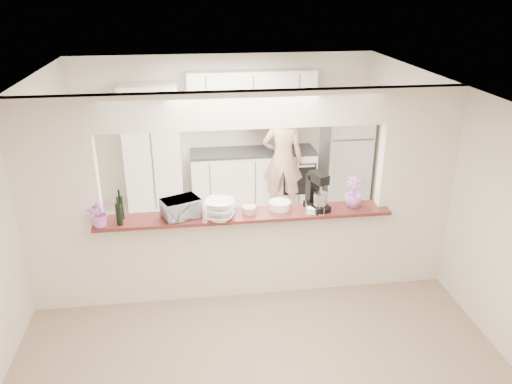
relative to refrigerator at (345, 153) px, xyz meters
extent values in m
plane|color=gray|center=(-2.05, -2.65, -0.85)|extent=(6.00, 6.00, 0.00)
cube|color=beige|center=(-2.05, -1.10, -0.84)|extent=(5.00, 2.90, 0.01)
cube|color=silver|center=(-4.10, -2.65, 0.40)|extent=(0.90, 0.15, 2.50)
cube|color=silver|center=(0.00, -2.65, 0.40)|extent=(0.90, 0.15, 2.50)
cube|color=silver|center=(-2.05, -2.65, 1.45)|extent=(3.20, 0.15, 0.40)
cube|color=silver|center=(-2.05, -2.65, -0.32)|extent=(3.20, 0.15, 1.05)
cube|color=maroon|center=(-2.05, -2.70, 0.22)|extent=(3.40, 0.38, 0.04)
cube|color=silver|center=(-3.25, 0.05, 0.20)|extent=(0.90, 0.60, 2.10)
cube|color=silver|center=(-1.60, 0.05, -0.40)|extent=(2.10, 0.60, 0.90)
cube|color=#2D2C2F|center=(-1.60, 0.05, 0.07)|extent=(2.10, 0.62, 0.04)
cube|color=silver|center=(-1.60, 0.18, 1.02)|extent=(2.10, 0.35, 0.75)
cube|color=black|center=(-1.35, 0.07, 0.59)|extent=(0.75, 0.45, 0.12)
cube|color=black|center=(-0.85, -0.25, -0.35)|extent=(0.55, 0.02, 0.55)
cube|color=#B7B7BC|center=(0.00, 0.00, 0.00)|extent=(0.75, 0.70, 1.70)
imported|color=#C86AB7|center=(-3.65, -2.80, 0.40)|extent=(0.33, 0.30, 0.32)
cylinder|color=black|center=(-3.45, -2.64, 0.37)|extent=(0.07, 0.07, 0.26)
cylinder|color=black|center=(-3.45, -2.64, 0.55)|extent=(0.02, 0.02, 0.09)
cylinder|color=black|center=(-3.45, -2.80, 0.37)|extent=(0.07, 0.07, 0.25)
cylinder|color=black|center=(-3.45, -2.80, 0.53)|extent=(0.02, 0.02, 0.09)
imported|color=silver|center=(-2.78, -2.70, 0.35)|extent=(0.49, 0.42, 0.23)
imported|color=white|center=(-2.35, -2.82, 0.36)|extent=(0.39, 0.39, 0.23)
cylinder|color=white|center=(-2.30, -2.62, 0.30)|extent=(0.28, 0.28, 0.12)
cylinder|color=white|center=(-2.30, -2.62, 0.37)|extent=(0.29, 0.29, 0.01)
cylinder|color=white|center=(-1.63, -2.62, 0.28)|extent=(0.25, 0.25, 0.08)
cylinder|color=white|center=(-1.63, -2.62, 0.33)|extent=(0.26, 0.26, 0.01)
cylinder|color=maroon|center=(-1.98, -2.57, 0.27)|extent=(0.13, 0.13, 0.06)
cylinder|color=tan|center=(-2.00, -2.68, 0.28)|extent=(0.17, 0.17, 0.08)
cube|color=silver|center=(-1.25, -2.80, 0.25)|extent=(0.24, 0.16, 0.01)
cube|color=white|center=(-1.25, -2.80, 0.28)|extent=(0.10, 0.10, 0.05)
cube|color=black|center=(-1.20, -2.70, 0.28)|extent=(0.28, 0.35, 0.08)
cube|color=black|center=(-1.23, -2.60, 0.48)|extent=(0.16, 0.14, 0.33)
cube|color=black|center=(-1.20, -2.71, 0.64)|extent=(0.21, 0.29, 0.11)
cylinder|color=#B7B7BC|center=(-1.18, -2.76, 0.40)|extent=(0.15, 0.15, 0.14)
imported|color=#B166BE|center=(-0.75, -2.67, 0.42)|extent=(0.23, 0.23, 0.36)
imported|color=tan|center=(-1.17, -0.35, 0.05)|extent=(0.72, 0.53, 1.80)
camera|label=1|loc=(-2.62, -7.88, 2.71)|focal=35.00mm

